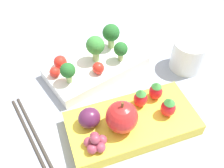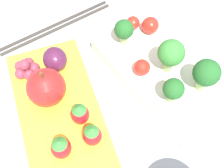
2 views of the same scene
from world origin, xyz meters
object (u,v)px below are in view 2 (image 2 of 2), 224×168
(broccoli_floret_0, at_px, (171,54))
(cherry_tomato_1, at_px, (140,65))
(strawberry_1, at_px, (61,147))
(grape_cluster, at_px, (26,68))
(broccoli_floret_3, at_px, (206,74))
(apple, at_px, (46,88))
(cherry_tomato_0, at_px, (133,23))
(broccoli_floret_1, at_px, (173,90))
(bento_box_savoury, at_px, (160,73))
(broccoli_floret_2, at_px, (124,30))
(strawberry_2, at_px, (80,114))
(strawberry_0, at_px, (92,135))
(chopsticks_pair, at_px, (55,26))
(plum, at_px, (55,59))
(cherry_tomato_2, at_px, (150,25))
(bento_box_fruit, at_px, (60,113))

(broccoli_floret_0, bearing_deg, cherry_tomato_1, -115.18)
(strawberry_1, height_order, grape_cluster, strawberry_1)
(broccoli_floret_3, distance_m, apple, 0.22)
(cherry_tomato_0, height_order, strawberry_1, strawberry_1)
(apple, bearing_deg, broccoli_floret_1, 60.76)
(bento_box_savoury, height_order, broccoli_floret_2, broccoli_floret_2)
(strawberry_2, bearing_deg, strawberry_0, 1.76)
(broccoli_floret_0, relative_size, broccoli_floret_2, 1.29)
(cherry_tomato_1, relative_size, grape_cluster, 0.65)
(broccoli_floret_1, bearing_deg, broccoli_floret_3, 85.74)
(cherry_tomato_1, distance_m, apple, 0.14)
(cherry_tomato_1, bearing_deg, broccoli_floret_0, 64.82)
(broccoli_floret_1, height_order, broccoli_floret_2, same)
(broccoli_floret_2, relative_size, grape_cluster, 1.20)
(strawberry_1, distance_m, chopsticks_pair, 0.24)
(strawberry_0, bearing_deg, grape_cluster, -164.97)
(broccoli_floret_3, relative_size, cherry_tomato_1, 2.35)
(strawberry_0, height_order, strawberry_1, strawberry_1)
(broccoli_floret_0, relative_size, strawberry_1, 1.49)
(broccoli_floret_2, distance_m, plum, 0.11)
(broccoli_floret_1, height_order, broccoli_floret_3, broccoli_floret_3)
(cherry_tomato_2, distance_m, strawberry_2, 0.19)
(cherry_tomato_0, height_order, grape_cluster, grape_cluster)
(grape_cluster, bearing_deg, cherry_tomato_0, 90.79)
(cherry_tomato_2, xyz_separation_m, strawberry_1, (0.12, -0.21, 0.01))
(plum, distance_m, chopsticks_pair, 0.11)
(cherry_tomato_0, xyz_separation_m, strawberry_0, (0.14, -0.14, 0.01))
(broccoli_floret_0, xyz_separation_m, broccoli_floret_3, (0.05, 0.02, -0.00))
(apple, xyz_separation_m, chopsticks_pair, (-0.14, 0.06, -0.05))
(broccoli_floret_2, distance_m, cherry_tomato_1, 0.06)
(bento_box_fruit, bearing_deg, bento_box_savoury, 86.73)
(broccoli_floret_2, bearing_deg, apple, -75.14)
(bento_box_fruit, bearing_deg, broccoli_floret_3, 71.87)
(strawberry_0, bearing_deg, apple, -163.58)
(broccoli_floret_0, bearing_deg, broccoli_floret_1, -28.75)
(bento_box_fruit, xyz_separation_m, broccoli_floret_0, (0.01, 0.17, 0.05))
(broccoli_floret_1, relative_size, strawberry_1, 1.13)
(broccoli_floret_0, relative_size, cherry_tomato_2, 2.16)
(bento_box_fruit, relative_size, broccoli_floret_2, 5.26)
(strawberry_1, xyz_separation_m, chopsticks_pair, (-0.22, 0.08, -0.04))
(broccoli_floret_3, bearing_deg, plum, -128.10)
(cherry_tomato_2, height_order, chopsticks_pair, cherry_tomato_2)
(strawberry_0, bearing_deg, broccoli_floret_3, 89.74)
(bento_box_savoury, bearing_deg, grape_cluster, -115.90)
(strawberry_1, bearing_deg, cherry_tomato_2, 120.37)
(broccoli_floret_2, height_order, plum, broccoli_floret_2)
(broccoli_floret_0, bearing_deg, apple, -102.10)
(bento_box_savoury, relative_size, strawberry_2, 5.85)
(cherry_tomato_0, distance_m, apple, 0.18)
(strawberry_2, bearing_deg, broccoli_floret_0, 95.76)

